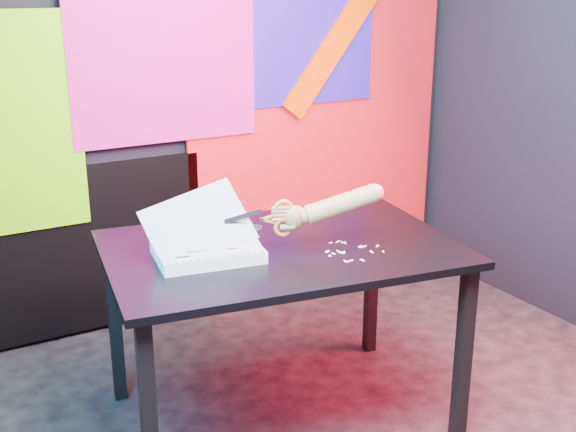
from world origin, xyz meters
TOP-DOWN VIEW (x-y plane):
  - room at (0.00, 0.00)m, footprint 3.01×3.01m
  - backdrop at (0.06, 1.46)m, footprint 2.88×0.05m
  - work_table at (-0.24, 0.34)m, footprint 1.44×1.07m
  - printout_stack at (-0.53, 0.36)m, footprint 0.42×0.33m
  - scissors at (-0.27, 0.29)m, footprint 0.25×0.09m
  - hand_forearm at (-0.07, 0.23)m, footprint 0.40×0.17m
  - paper_clippings at (-0.04, 0.16)m, footprint 0.23×0.23m

SIDE VIEW (x-z plane):
  - work_table at x=-0.24m, z-range 0.30..1.05m
  - paper_clippings at x=-0.04m, z-range 0.75..0.75m
  - printout_stack at x=-0.53m, z-range 0.64..0.92m
  - scissors at x=-0.27m, z-range 0.80..0.95m
  - hand_forearm at x=-0.07m, z-range 0.83..0.99m
  - backdrop at x=0.06m, z-range -0.08..2.00m
  - room at x=0.00m, z-range 0.00..2.71m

